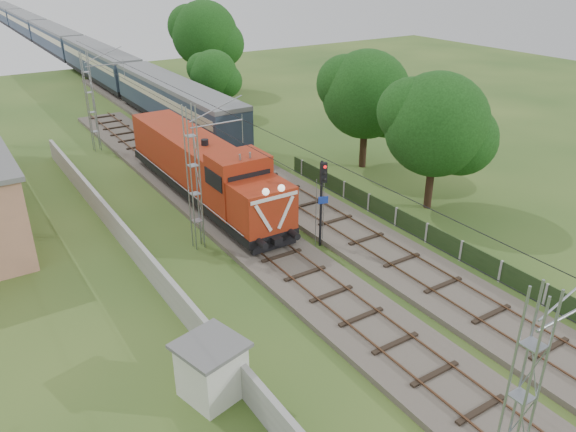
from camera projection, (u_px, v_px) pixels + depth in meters
ground at (384, 342)px, 23.64m from camera, size 140.00×140.00×0.00m
track_main at (293, 267)px, 28.88m from camera, size 4.20×70.00×0.45m
track_side at (253, 173)px, 41.22m from camera, size 4.20×80.00×0.45m
catenary at (195, 179)px, 29.59m from camera, size 3.31×70.00×8.00m
boundary_wall at (137, 251)px, 29.26m from camera, size 0.25×40.00×1.50m
fence at (461, 251)px, 29.58m from camera, size 0.12×32.00×1.20m
locomotive at (203, 168)px, 35.98m from camera, size 3.13×17.90×4.55m
coach_rake at (55, 38)px, 87.82m from camera, size 3.21×120.15×3.72m
signal_post at (322, 189)px, 29.87m from camera, size 0.54×0.43×5.01m
relay_hut at (212, 369)px, 20.36m from camera, size 2.70×2.70×2.30m
tree_a at (437, 126)px, 33.86m from camera, size 6.66×6.35×8.64m
tree_b at (367, 95)px, 40.71m from camera, size 6.74×6.42×8.74m
tree_c at (214, 75)px, 55.06m from camera, size 4.92×4.69×6.38m
tree_d at (206, 35)px, 63.85m from camera, size 7.83×7.46×10.15m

